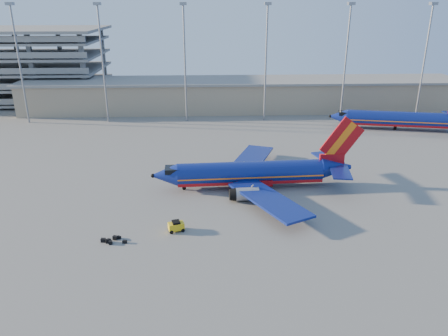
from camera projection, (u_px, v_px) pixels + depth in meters
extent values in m
plane|color=slate|center=(207.00, 194.00, 69.73)|extent=(220.00, 220.00, 0.00)
cube|color=gray|center=(241.00, 95.00, 122.79)|extent=(120.00, 15.00, 8.00)
cube|color=slate|center=(242.00, 80.00, 121.28)|extent=(122.00, 16.00, 0.60)
cube|color=slate|center=(7.00, 97.00, 135.97)|extent=(60.00, 30.00, 0.70)
cube|color=slate|center=(5.00, 83.00, 134.46)|extent=(60.00, 30.00, 0.70)
cube|color=slate|center=(2.00, 69.00, 132.96)|extent=(60.00, 30.00, 0.70)
cube|color=slate|center=(0.00, 55.00, 131.45)|extent=(60.00, 30.00, 0.70)
cube|color=slate|center=(18.00, 60.00, 144.69)|extent=(1.20, 1.20, 21.00)
cylinder|color=gray|center=(20.00, 67.00, 105.86)|extent=(0.44, 0.44, 28.00)
cube|color=gray|center=(10.00, 4.00, 100.73)|extent=(1.60, 1.60, 0.70)
cylinder|color=gray|center=(103.00, 66.00, 106.64)|extent=(0.44, 0.44, 28.00)
cube|color=gray|center=(97.00, 4.00, 101.51)|extent=(1.60, 1.60, 0.70)
cylinder|color=gray|center=(185.00, 66.00, 107.42)|extent=(0.44, 0.44, 28.00)
cube|color=gray|center=(183.00, 4.00, 102.30)|extent=(1.60, 1.60, 0.70)
cylinder|color=gray|center=(266.00, 65.00, 108.20)|extent=(0.44, 0.44, 28.00)
cube|color=gray|center=(268.00, 4.00, 103.08)|extent=(1.60, 1.60, 0.70)
cylinder|color=gray|center=(345.00, 65.00, 108.99)|extent=(0.44, 0.44, 28.00)
cube|color=gray|center=(351.00, 4.00, 103.86)|extent=(1.60, 1.60, 0.70)
cylinder|color=gray|center=(424.00, 64.00, 109.77)|extent=(0.44, 0.44, 28.00)
cube|color=gray|center=(434.00, 4.00, 104.64)|extent=(1.60, 1.60, 0.70)
cylinder|color=navy|center=(250.00, 172.00, 71.39)|extent=(23.80, 4.88, 3.65)
cube|color=#AC0D13|center=(250.00, 178.00, 71.73)|extent=(23.77, 4.19, 1.28)
cube|color=orange|center=(250.00, 174.00, 71.48)|extent=(23.80, 4.92, 0.22)
cone|color=navy|center=(165.00, 175.00, 70.17)|extent=(4.32, 3.86, 3.65)
cube|color=black|center=(172.00, 170.00, 69.95)|extent=(2.50, 2.68, 0.79)
cone|color=navy|center=(336.00, 167.00, 72.54)|extent=(5.31, 3.91, 3.65)
cube|color=#AC0D13|center=(332.00, 160.00, 71.99)|extent=(4.16, 0.76, 2.17)
cube|color=#AC0D13|center=(342.00, 140.00, 70.87)|extent=(7.24, 0.69, 7.86)
cube|color=orange|center=(341.00, 140.00, 70.86)|extent=(4.83, 0.67, 6.17)
cube|color=navy|center=(327.00, 158.00, 75.42)|extent=(4.49, 6.86, 0.22)
cube|color=navy|center=(341.00, 172.00, 69.19)|extent=(3.90, 6.69, 0.22)
cube|color=navy|center=(251.00, 159.00, 79.90)|extent=(10.07, 16.02, 0.34)
cube|color=navy|center=(269.00, 199.00, 63.78)|extent=(11.32, 15.84, 0.34)
cube|color=#AC0D13|center=(253.00, 180.00, 71.91)|extent=(6.10, 4.15, 0.99)
cylinder|color=gray|center=(239.00, 170.00, 76.60)|extent=(3.65, 2.25, 2.07)
cylinder|color=gray|center=(247.00, 194.00, 67.07)|extent=(3.65, 2.25, 2.07)
cylinder|color=gray|center=(184.00, 187.00, 71.20)|extent=(0.25, 0.25, 1.08)
cylinder|color=black|center=(184.00, 188.00, 71.28)|extent=(0.64, 0.28, 0.63)
cylinder|color=black|center=(256.00, 179.00, 74.71)|extent=(0.85, 0.58, 0.83)
cylinder|color=black|center=(261.00, 191.00, 69.95)|extent=(0.85, 0.58, 0.83)
cylinder|color=navy|center=(396.00, 119.00, 103.96)|extent=(23.37, 8.21, 3.57)
cube|color=#AC0D13|center=(396.00, 123.00, 104.29)|extent=(23.23, 7.55, 1.25)
cube|color=orange|center=(396.00, 120.00, 104.05)|extent=(23.37, 8.25, 0.21)
cone|color=navy|center=(338.00, 117.00, 106.03)|extent=(4.69, 4.32, 3.57)
cube|color=black|center=(344.00, 113.00, 105.51)|extent=(2.78, 2.92, 0.77)
cylinder|color=black|center=(395.00, 128.00, 104.74)|extent=(0.80, 0.80, 0.87)
cube|color=yellow|center=(176.00, 226.00, 58.33)|extent=(2.31, 1.72, 0.98)
cube|color=black|center=(176.00, 222.00, 58.12)|extent=(1.25, 1.31, 0.34)
cylinder|color=black|center=(170.00, 228.00, 58.74)|extent=(0.54, 0.32, 0.51)
cylinder|color=black|center=(171.00, 232.00, 57.79)|extent=(0.54, 0.32, 0.51)
cylinder|color=black|center=(181.00, 227.00, 59.22)|extent=(0.54, 0.32, 0.51)
cylinder|color=black|center=(183.00, 230.00, 58.27)|extent=(0.54, 0.32, 0.51)
cube|color=black|center=(109.00, 241.00, 55.80)|extent=(0.61, 0.41, 0.42)
cube|color=black|center=(111.00, 243.00, 55.33)|extent=(0.52, 0.47, 0.47)
cube|color=black|center=(125.00, 242.00, 55.63)|extent=(0.57, 0.44, 0.39)
cube|color=black|center=(103.00, 240.00, 55.86)|extent=(0.61, 0.49, 0.51)
cube|color=black|center=(108.00, 241.00, 55.67)|extent=(0.64, 0.54, 0.53)
cube|color=black|center=(119.00, 237.00, 56.70)|extent=(0.58, 0.50, 0.36)
cube|color=black|center=(115.00, 238.00, 56.41)|extent=(0.68, 0.56, 0.53)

